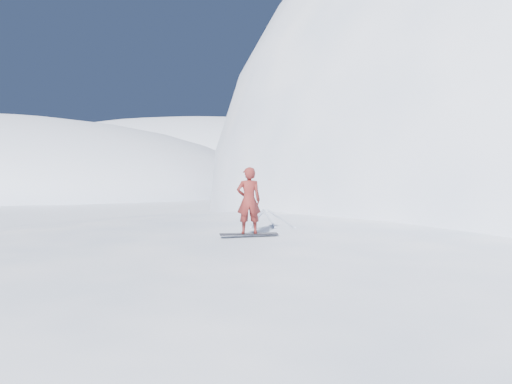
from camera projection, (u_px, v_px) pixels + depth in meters
ground at (247, 319)px, 12.63m from camera, size 400.00×400.00×0.00m
near_ridge at (295, 292)px, 15.37m from camera, size 36.00×28.00×4.80m
peak_shoulder at (459, 231)px, 30.25m from camera, size 28.00×24.00×18.00m
far_ridge_c at (192, 183)px, 128.18m from camera, size 140.00×90.00×36.00m
wind_bumps at (244, 297)px, 14.81m from camera, size 16.00×14.40×1.00m
snowboard at (249, 234)px, 12.32m from camera, size 1.58×0.79×0.03m
snowboarder at (249, 200)px, 12.27m from camera, size 0.76×0.62×1.80m
board_tracks at (268, 217)px, 16.71m from camera, size 2.09×5.96×0.04m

